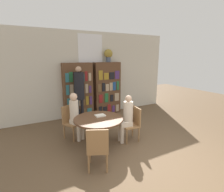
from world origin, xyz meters
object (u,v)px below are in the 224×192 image
Objects in this scene: librarian_standing at (79,89)px; seated_reader_left at (76,114)px; chair_near_camera at (98,147)px; seated_reader_right at (126,116)px; chair_left_side at (71,120)px; bookshelf_left at (78,91)px; bookshelf_right at (107,88)px; chair_far_side at (133,122)px; reading_table at (98,123)px; flower_vase at (108,54)px.

seated_reader_left is at bearing -113.49° from librarian_standing.
seated_reader_right is (1.12, 0.75, 0.19)m from chair_near_camera.
seated_reader_right reaches higher than chair_left_side.
chair_left_side is 0.47× the size of librarian_standing.
bookshelf_left reaches higher than seated_reader_right.
bookshelf_left and bookshelf_right have the same top height.
seated_reader_left is at bearing 66.24° from chair_far_side.
chair_left_side is 0.71× the size of seated_reader_left.
reading_table is 0.74m from seated_reader_right.
bookshelf_right reaches higher than seated_reader_right.
chair_far_side is at bearing -73.14° from bookshelf_left.
seated_reader_left is (0.03, 1.48, 0.21)m from chair_near_camera.
chair_left_side is (-1.79, -1.40, -0.48)m from bookshelf_right.
librarian_standing is (-1.30, -0.51, -1.07)m from flower_vase.
librarian_standing is at bearing -150.66° from chair_left_side.
chair_far_side is at bearing -101.88° from flower_vase.
chair_left_side is at bearing 117.00° from chair_near_camera.
bookshelf_left is 4.19× the size of flower_vase.
bookshelf_left is 1.66× the size of reading_table.
bookshelf_right is at bearing 85.25° from chair_near_camera.
flower_vase reaches higher than chair_near_camera.
bookshelf_right is (1.13, 0.00, 0.00)m from bookshelf_left.
flower_vase is at bearing -5.05° from chair_far_side.
bookshelf_right is 3.53m from chair_near_camera.
seated_reader_left is 1.31m from seated_reader_right.
seated_reader_left reaches higher than seated_reader_right.
bookshelf_right reaches higher than librarian_standing.
seated_reader_right is 0.65× the size of librarian_standing.
seated_reader_right reaches higher than reading_table.
flower_vase is 2.80m from seated_reader_left.
flower_vase is at bearing 4.29° from bookshelf_right.
flower_vase is 0.53× the size of chair_near_camera.
flower_vase reaches higher than reading_table.
chair_far_side is 0.73× the size of seated_reader_right.
librarian_standing is (-0.63, 1.79, 0.47)m from seated_reader_right.
bookshelf_right is 1.05× the size of librarian_standing.
reading_table is 0.93m from chair_far_side.
flower_vase is (0.06, 0.00, 1.25)m from bookshelf_right.
bookshelf_left reaches higher than seated_reader_left.
seated_reader_left is at bearing 113.76° from chair_near_camera.
chair_near_camera is at bearing -120.44° from flower_vase.
chair_far_side is 0.47× the size of librarian_standing.
bookshelf_left is 1.56× the size of seated_reader_left.
chair_left_side is at bearing -141.95° from bookshelf_right.
librarian_standing is at bearing -102.61° from bookshelf_left.
bookshelf_right is at bearing -166.58° from seated_reader_left.
seated_reader_left is at bearing -138.37° from flower_vase.
reading_table is at bearing 90.00° from seated_reader_left.
chair_near_camera is 1.00× the size of chair_left_side.
bookshelf_right is 2.21× the size of chair_near_camera.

